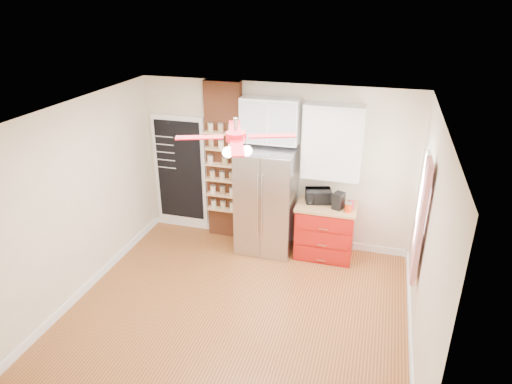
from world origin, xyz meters
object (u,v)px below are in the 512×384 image
(coffee_maker, at_px, (339,201))
(fridge, at_px, (266,201))
(red_cabinet, at_px, (325,230))
(pantry_jar_oats, at_px, (210,160))
(ceiling_fan, at_px, (236,137))
(canister_left, at_px, (348,208))
(toaster_oven, at_px, (318,196))

(coffee_maker, bearing_deg, fridge, -160.88)
(fridge, bearing_deg, red_cabinet, 2.95)
(pantry_jar_oats, bearing_deg, red_cabinet, -2.24)
(red_cabinet, height_order, ceiling_fan, ceiling_fan)
(fridge, height_order, pantry_jar_oats, fridge)
(fridge, height_order, canister_left, fridge)
(coffee_maker, bearing_deg, ceiling_fan, -104.21)
(red_cabinet, relative_size, pantry_jar_oats, 7.15)
(red_cabinet, height_order, toaster_oven, toaster_oven)
(toaster_oven, relative_size, canister_left, 2.92)
(toaster_oven, distance_m, canister_left, 0.54)
(red_cabinet, distance_m, toaster_oven, 0.58)
(canister_left, bearing_deg, red_cabinet, 156.97)
(coffee_maker, distance_m, pantry_jar_oats, 2.18)
(fridge, height_order, toaster_oven, fridge)
(ceiling_fan, bearing_deg, coffee_maker, 55.69)
(red_cabinet, height_order, canister_left, canister_left)
(red_cabinet, distance_m, coffee_maker, 0.61)
(red_cabinet, xyz_separation_m, coffee_maker, (0.18, -0.07, 0.58))
(canister_left, bearing_deg, ceiling_fan, -129.26)
(fridge, bearing_deg, canister_left, -4.07)
(canister_left, height_order, pantry_jar_oats, pantry_jar_oats)
(ceiling_fan, relative_size, canister_left, 10.39)
(ceiling_fan, relative_size, coffee_maker, 5.41)
(fridge, xyz_separation_m, ceiling_fan, (0.05, -1.63, 1.55))
(red_cabinet, bearing_deg, canister_left, -23.03)
(pantry_jar_oats, bearing_deg, canister_left, -5.46)
(red_cabinet, xyz_separation_m, pantry_jar_oats, (-1.96, 0.08, 0.99))
(toaster_oven, xyz_separation_m, pantry_jar_oats, (-1.80, 0.01, 0.43))
(ceiling_fan, height_order, canister_left, ceiling_fan)
(ceiling_fan, relative_size, toaster_oven, 3.56)
(toaster_oven, distance_m, pantry_jar_oats, 1.85)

